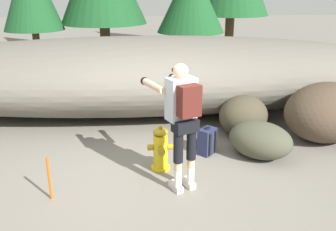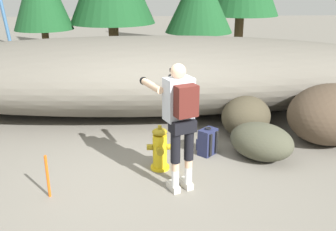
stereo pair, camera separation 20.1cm
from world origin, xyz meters
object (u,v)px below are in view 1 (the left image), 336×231
at_px(boulder_large, 327,112).
at_px(survey_stake, 49,179).
at_px(fire_hydrant, 161,149).
at_px(spare_backpack, 207,141).
at_px(boulder_small, 243,116).
at_px(utility_worker, 182,112).
at_px(boulder_mid, 260,140).

xyz_separation_m(boulder_large, survey_stake, (-4.49, -1.56, -0.23)).
relative_size(fire_hydrant, survey_stake, 1.17).
distance_m(fire_hydrant, survey_stake, 1.65).
xyz_separation_m(fire_hydrant, survey_stake, (-1.49, -0.71, -0.02)).
distance_m(spare_backpack, survey_stake, 2.57).
distance_m(boulder_large, boulder_small, 1.44).
distance_m(utility_worker, survey_stake, 1.91).
height_order(boulder_mid, boulder_small, boulder_small).
distance_m(fire_hydrant, boulder_mid, 1.65).
distance_m(boulder_mid, survey_stake, 3.27).
bearing_deg(utility_worker, survey_stake, 72.14).
height_order(spare_backpack, boulder_small, boulder_small).
distance_m(spare_backpack, boulder_mid, 0.86).
bearing_deg(boulder_mid, boulder_small, 91.35).
bearing_deg(boulder_large, utility_worker, -153.05).
relative_size(fire_hydrant, boulder_large, 0.45).
relative_size(boulder_large, survey_stake, 2.63).
xyz_separation_m(spare_backpack, boulder_large, (2.21, 0.38, 0.31)).
height_order(boulder_mid, survey_stake, survey_stake).
bearing_deg(boulder_small, boulder_large, -14.06).
height_order(fire_hydrant, boulder_small, boulder_small).
height_order(utility_worker, spare_backpack, utility_worker).
bearing_deg(utility_worker, boulder_small, -61.14).
xyz_separation_m(spare_backpack, survey_stake, (-2.28, -1.19, 0.08)).
bearing_deg(boulder_small, survey_stake, -148.32).
bearing_deg(fire_hydrant, spare_backpack, 30.69).
bearing_deg(fire_hydrant, boulder_mid, 9.73).
height_order(utility_worker, boulder_mid, utility_worker).
distance_m(boulder_large, boulder_mid, 1.50).
bearing_deg(utility_worker, fire_hydrant, 0.19).
bearing_deg(survey_stake, boulder_mid, 17.67).
xyz_separation_m(fire_hydrant, boulder_mid, (1.63, 0.28, -0.03)).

